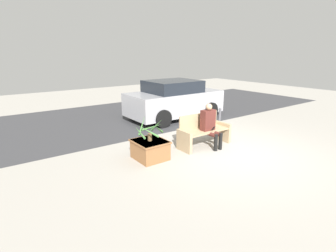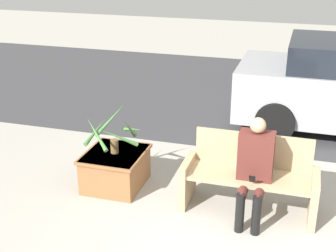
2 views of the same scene
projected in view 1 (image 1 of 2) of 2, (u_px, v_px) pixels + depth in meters
name	position (u px, v px, depth m)	size (l,w,h in m)	color
ground_plane	(234.00, 153.00, 7.04)	(30.00, 30.00, 0.00)	#9E998E
road_surface	(133.00, 115.00, 11.37)	(20.00, 6.00, 0.01)	#38383A
bench	(203.00, 131.00, 7.54)	(1.61, 0.58, 0.91)	tan
person_seated	(210.00, 124.00, 7.36)	(0.41, 0.59, 1.24)	#51231E
planter_box	(150.00, 149.00, 6.62)	(0.77, 0.84, 0.48)	brown
potted_plant	(150.00, 130.00, 6.48)	(0.78, 0.78, 0.60)	brown
parked_car	(174.00, 100.00, 10.58)	(3.83, 1.98, 1.54)	#99999E
bollard_post	(220.00, 116.00, 9.62)	(0.10, 0.10, 0.66)	#4C4C51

